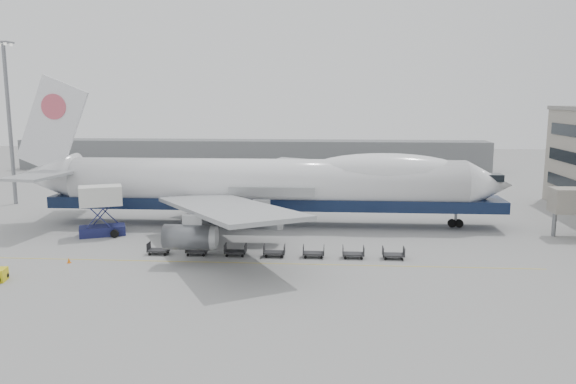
{
  "coord_description": "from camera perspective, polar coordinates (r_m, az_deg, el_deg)",
  "views": [
    {
      "loc": [
        8.1,
        -61.51,
        16.85
      ],
      "look_at": [
        3.29,
        6.0,
        5.48
      ],
      "focal_mm": 35.0,
      "sensor_mm": 36.0,
      "label": 1
    }
  ],
  "objects": [
    {
      "name": "hangar",
      "position": [
        133.42,
        -3.75,
        3.78
      ],
      "size": [
        110.0,
        8.0,
        7.0
      ],
      "primitive_type": "cube",
      "color": "slate",
      "rests_on": "ground"
    },
    {
      "name": "catering_truck",
      "position": [
        72.89,
        -18.44,
        -1.55
      ],
      "size": [
        6.02,
        5.13,
        6.19
      ],
      "rotation": [
        0.0,
        0.0,
        0.41
      ],
      "color": "#1A1E4E",
      "rests_on": "ground"
    },
    {
      "name": "floodlight_mast",
      "position": [
        99.14,
        -26.5,
        7.05
      ],
      "size": [
        2.4,
        2.4,
        25.43
      ],
      "color": "slate",
      "rests_on": "ground"
    },
    {
      "name": "dolly_3",
      "position": [
        60.6,
        -1.4,
        -6.09
      ],
      "size": [
        2.3,
        1.35,
        1.3
      ],
      "color": "#2D2D30",
      "rests_on": "ground"
    },
    {
      "name": "ground",
      "position": [
        64.29,
        -3.32,
        -5.67
      ],
      "size": [
        260.0,
        260.0,
        0.0
      ],
      "primitive_type": "plane",
      "color": "gray",
      "rests_on": "ground"
    },
    {
      "name": "dolly_0",
      "position": [
        63.05,
        -13.01,
        -5.72
      ],
      "size": [
        2.3,
        1.35,
        1.3
      ],
      "color": "#2D2D30",
      "rests_on": "ground"
    },
    {
      "name": "dolly_6",
      "position": [
        60.75,
        10.66,
        -6.22
      ],
      "size": [
        2.3,
        1.35,
        1.3
      ],
      "color": "#2D2D30",
      "rests_on": "ground"
    },
    {
      "name": "dolly_5",
      "position": [
        60.4,
        6.65,
        -6.2
      ],
      "size": [
        2.3,
        1.35,
        1.3
      ],
      "color": "#2D2D30",
      "rests_on": "ground"
    },
    {
      "name": "dolly_1",
      "position": [
        61.95,
        -9.25,
        -5.86
      ],
      "size": [
        2.3,
        1.35,
        1.3
      ],
      "color": "#2D2D30",
      "rests_on": "ground"
    },
    {
      "name": "dolly_4",
      "position": [
        60.35,
        2.62,
        -6.16
      ],
      "size": [
        2.3,
        1.35,
        1.3
      ],
      "color": "#2D2D30",
      "rests_on": "ground"
    },
    {
      "name": "dolly_2",
      "position": [
        61.13,
        -5.37,
        -5.99
      ],
      "size": [
        2.3,
        1.35,
        1.3
      ],
      "color": "#2D2D30",
      "rests_on": "ground"
    },
    {
      "name": "airliner",
      "position": [
        74.74,
        -1.7,
        0.89
      ],
      "size": [
        67.0,
        55.3,
        19.98
      ],
      "color": "white",
      "rests_on": "ground"
    },
    {
      "name": "apron_line",
      "position": [
        58.57,
        -4.08,
        -7.2
      ],
      "size": [
        60.0,
        0.15,
        0.01
      ],
      "primitive_type": "cube",
      "color": "gold",
      "rests_on": "ground"
    },
    {
      "name": "traffic_cone",
      "position": [
        62.62,
        -21.37,
        -6.49
      ],
      "size": [
        0.38,
        0.38,
        0.56
      ],
      "rotation": [
        0.0,
        0.0,
        0.41
      ],
      "color": "orange",
      "rests_on": "ground"
    }
  ]
}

